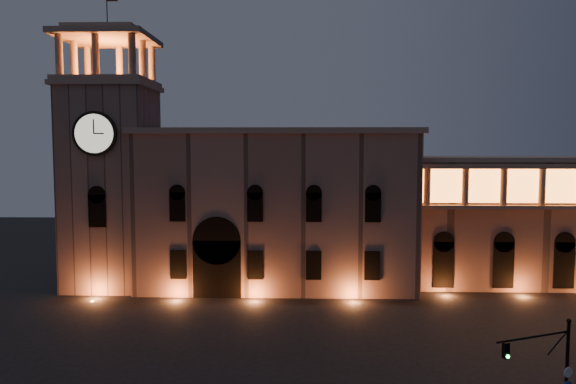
% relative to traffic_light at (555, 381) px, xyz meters
% --- Properties ---
extents(ground, '(160.00, 160.00, 0.00)m').
position_rel_traffic_light_xyz_m(ground, '(-14.04, 12.22, -3.57)').
color(ground, black).
rests_on(ground, ground).
extents(government_building, '(30.80, 12.80, 17.60)m').
position_rel_traffic_light_xyz_m(government_building, '(-16.12, 34.15, 5.20)').
color(government_building, '#866458').
rests_on(government_building, ground).
extents(clock_tower, '(9.80, 9.80, 32.40)m').
position_rel_traffic_light_xyz_m(clock_tower, '(-34.54, 33.20, 8.93)').
color(clock_tower, '#866458').
rests_on(clock_tower, ground).
extents(colonnade_wing, '(40.60, 11.50, 14.50)m').
position_rel_traffic_light_xyz_m(colonnade_wing, '(17.96, 36.14, 3.76)').
color(colonnade_wing, '#815F52').
rests_on(colonnade_wing, ground).
extents(traffic_light, '(4.62, 2.15, 6.80)m').
position_rel_traffic_light_xyz_m(traffic_light, '(0.00, 0.00, 0.00)').
color(traffic_light, black).
rests_on(traffic_light, ground).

